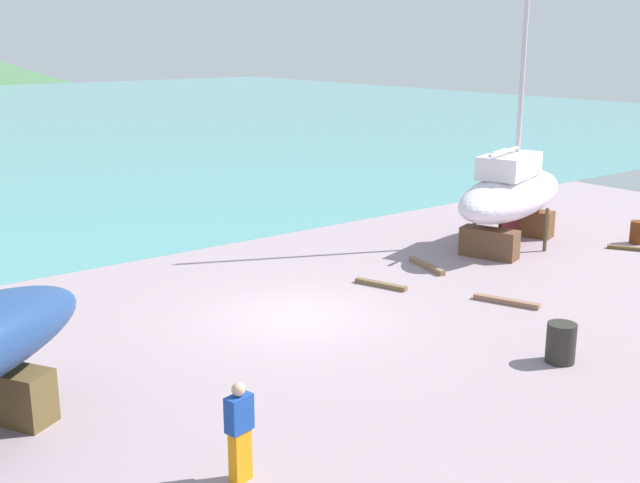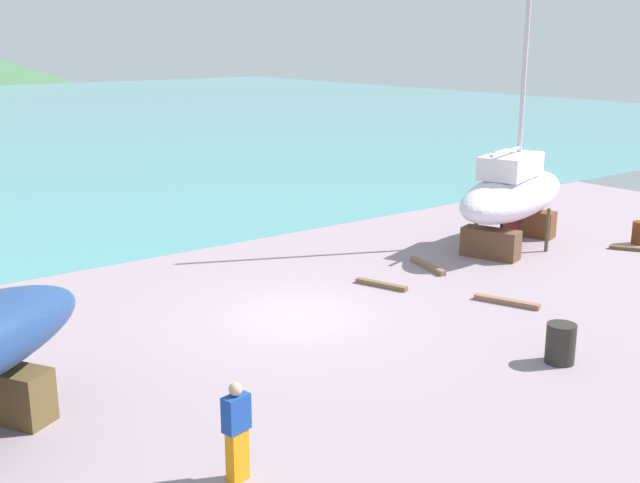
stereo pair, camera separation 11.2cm
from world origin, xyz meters
TOP-DOWN VIEW (x-y plane):
  - ground_plane at (0.00, -3.84)m, footprint 44.58×44.58m
  - sailboat_small_center at (9.82, 1.29)m, footprint 7.34×4.38m
  - worker at (-5.17, -5.57)m, footprint 0.48×0.33m
  - barrel_rust_near at (2.87, -5.80)m, footprint 0.90×0.90m
  - barrel_by_slipway at (13.59, -1.23)m, footprint 0.67×0.67m
  - timber_short_cross at (5.00, -2.58)m, footprint 0.83×1.73m
  - timber_plank_near at (5.70, 1.07)m, footprint 0.58×1.80m
  - timber_short_skew at (3.35, 0.56)m, footprint 0.70×1.59m

SIDE VIEW (x-z plane):
  - ground_plane at x=0.00m, z-range 0.00..0.00m
  - timber_short_skew at x=3.35m, z-range 0.00..0.13m
  - timber_short_cross at x=5.00m, z-range 0.00..0.14m
  - timber_plank_near at x=5.70m, z-range 0.00..0.16m
  - barrel_by_slipway at x=13.59m, z-range 0.00..0.78m
  - barrel_rust_near at x=2.87m, z-range 0.00..0.89m
  - worker at x=-5.17m, z-range 0.03..1.73m
  - sailboat_small_center at x=9.82m, z-range -4.18..7.74m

